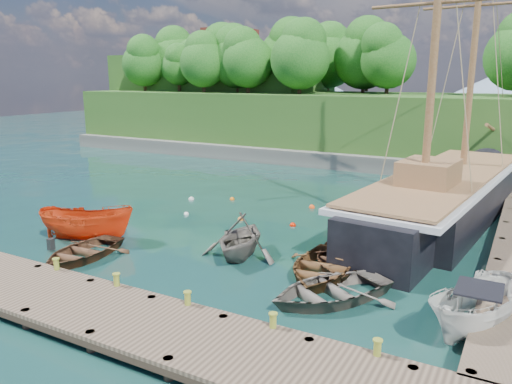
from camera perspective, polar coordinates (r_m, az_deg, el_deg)
ground at (r=21.29m, az=-3.84°, el=-7.81°), size 160.00×160.00×0.00m
dock_near at (r=15.27m, az=-11.02°, el=-15.09°), size 20.00×3.20×1.10m
bollard_0 at (r=20.30m, az=-21.66°, el=-9.82°), size 0.26×0.26×0.45m
bollard_1 at (r=18.22m, az=-15.50°, el=-12.01°), size 0.26×0.26×0.45m
bollard_2 at (r=16.43m, az=-7.73°, el=-14.52°), size 0.26×0.26×0.45m
bollard_3 at (r=15.02m, az=1.93°, el=-17.22°), size 0.26×0.26×0.45m
bollard_4 at (r=14.12m, az=13.52°, el=-19.77°), size 0.26×0.26×0.45m
rowboat_0 at (r=22.72m, az=-19.23°, el=-7.17°), size 3.18×4.26×0.85m
rowboat_1 at (r=21.72m, az=-1.83°, el=-7.36°), size 3.96×4.38×2.02m
rowboat_2 at (r=19.84m, az=7.44°, el=-9.50°), size 3.98×5.14×0.98m
rowboat_3 at (r=17.92m, az=8.33°, el=-12.09°), size 5.32×5.71×0.96m
rowboat_4 at (r=20.75m, az=9.51°, el=-8.54°), size 4.22×4.90×0.85m
motorboat_orange at (r=25.19m, az=-18.65°, el=-5.15°), size 4.97×3.34×1.80m
cabin_boat_white at (r=17.06m, az=23.73°, el=-14.49°), size 3.17×4.75×1.72m
schooner at (r=28.56m, az=20.60°, el=-0.93°), size 6.87×26.78×19.49m
mooring_buoy_0 at (r=28.35m, az=-7.98°, el=-2.57°), size 0.28×0.28×0.28m
mooring_buoy_1 at (r=27.04m, az=-1.76°, el=-3.21°), size 0.33×0.33×0.33m
mooring_buoy_2 at (r=26.04m, az=4.22°, el=-3.89°), size 0.32×0.32×0.32m
mooring_buoy_3 at (r=27.04m, az=10.37°, el=-3.43°), size 0.28×0.28×0.28m
mooring_buoy_4 at (r=31.47m, az=-2.74°, el=-0.88°), size 0.30×0.30×0.30m
mooring_buoy_5 at (r=29.67m, az=6.40°, el=-1.82°), size 0.36×0.36×0.36m
mooring_buoy_6 at (r=31.68m, az=-7.40°, el=-0.89°), size 0.36×0.36×0.36m
headland at (r=53.62m, az=2.78°, el=10.86°), size 51.00×19.31×12.90m
distant_ridge at (r=86.98m, az=25.07°, el=9.72°), size 117.00×40.00×10.00m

